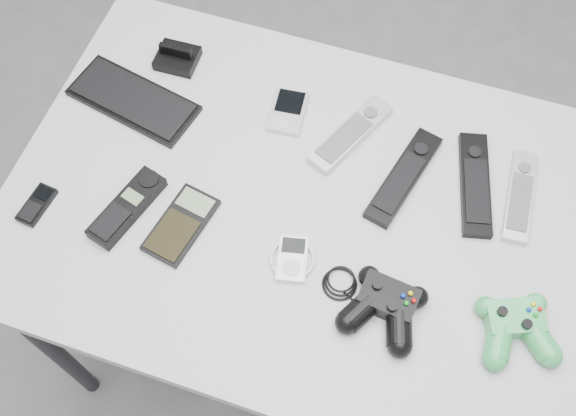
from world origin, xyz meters
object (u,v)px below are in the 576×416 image
(desk, at_px, (323,227))
(remote_black_a, at_px, (404,177))
(remote_black_b, at_px, (475,184))
(remote_silver_b, at_px, (520,196))
(controller_black, at_px, (385,305))
(controller_green, at_px, (516,326))
(remote_silver_a, at_px, (350,134))
(mp3_player, at_px, (292,259))
(mobile_phone, at_px, (37,205))
(cordless_handset, at_px, (127,207))
(pda_keyboard, at_px, (133,100))
(calculator, at_px, (181,225))
(pda, at_px, (288,111))

(desk, distance_m, remote_black_a, 0.19)
(remote_black_b, xyz_separation_m, remote_silver_b, (0.09, 0.00, -0.00))
(controller_black, xyz_separation_m, controller_green, (0.22, 0.04, -0.00))
(remote_silver_a, xyz_separation_m, remote_black_b, (0.26, -0.03, -0.00))
(desk, distance_m, remote_silver_a, 0.19)
(desk, bearing_deg, controller_green, -17.65)
(mp3_player, bearing_deg, desk, 64.44)
(mobile_phone, height_order, cordless_handset, cordless_handset)
(desk, height_order, pda_keyboard, pda_keyboard)
(remote_black_a, height_order, mp3_player, remote_black_a)
(calculator, bearing_deg, mobile_phone, -159.53)
(desk, height_order, mobile_phone, mobile_phone)
(pda, bearing_deg, remote_silver_a, -11.62)
(pda_keyboard, bearing_deg, calculator, -37.04)
(remote_silver_b, bearing_deg, mobile_phone, -163.38)
(remote_silver_b, bearing_deg, remote_black_b, 178.09)
(pda_keyboard, distance_m, remote_silver_b, 0.79)
(remote_silver_b, height_order, controller_black, controller_black)
(pda_keyboard, bearing_deg, remote_black_a, 11.50)
(pda_keyboard, bearing_deg, cordless_handset, -56.00)
(pda, height_order, cordless_handset, cordless_handset)
(remote_black_b, xyz_separation_m, mobile_phone, (-0.77, -0.30, -0.00))
(cordless_handset, height_order, controller_black, controller_black)
(mp3_player, relative_size, controller_black, 0.37)
(mobile_phone, xyz_separation_m, controller_black, (0.67, 0.01, 0.02))
(remote_black_a, height_order, calculator, remote_black_a)
(remote_black_a, height_order, controller_green, controller_green)
(remote_silver_a, xyz_separation_m, controller_black, (0.16, -0.33, 0.01))
(pda_keyboard, distance_m, cordless_handset, 0.25)
(remote_black_b, distance_m, cordless_handset, 0.66)
(desk, xyz_separation_m, remote_black_b, (0.26, 0.14, 0.08))
(pda, relative_size, remote_silver_a, 0.51)
(controller_black, bearing_deg, desk, 141.60)
(remote_black_b, height_order, calculator, remote_black_b)
(pda, relative_size, mp3_player, 1.20)
(remote_silver_a, relative_size, calculator, 1.32)
(desk, height_order, remote_black_b, remote_black_b)
(pda_keyboard, height_order, remote_silver_b, remote_silver_b)
(desk, relative_size, mobile_phone, 14.20)
(controller_black, bearing_deg, mp3_player, 174.77)
(pda, distance_m, remote_black_b, 0.40)
(pda, bearing_deg, controller_green, -36.90)
(remote_silver_a, xyz_separation_m, mobile_phone, (-0.52, -0.34, -0.00))
(remote_silver_b, relative_size, mobile_phone, 2.31)
(desk, height_order, controller_green, controller_green)
(pda, bearing_deg, desk, -59.85)
(desk, bearing_deg, remote_silver_a, 90.46)
(mp3_player, bearing_deg, pda_keyboard, 138.32)
(pda_keyboard, xyz_separation_m, remote_silver_a, (0.45, 0.06, 0.00))
(remote_silver_a, height_order, mp3_player, remote_silver_a)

